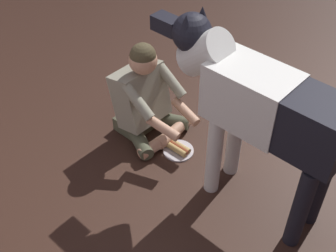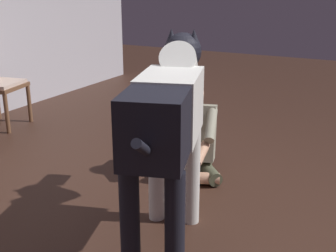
% 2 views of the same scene
% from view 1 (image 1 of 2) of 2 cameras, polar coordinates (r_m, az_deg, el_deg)
% --- Properties ---
extents(ground_plane, '(13.93, 13.93, 0.00)m').
position_cam_1_polar(ground_plane, '(3.34, 7.85, -5.12)').
color(ground_plane, '#382219').
extents(person_sitting_on_floor, '(0.72, 0.59, 0.81)m').
position_cam_1_polar(person_sitting_on_floor, '(3.37, -2.95, 3.51)').
color(person_sitting_on_floor, '#4E513B').
rests_on(person_sitting_on_floor, ground).
extents(large_dog, '(1.52, 0.62, 1.22)m').
position_cam_1_polar(large_dog, '(2.63, 11.64, 2.64)').
color(large_dog, silver).
rests_on(large_dog, ground).
extents(hot_dog_on_plate, '(0.24, 0.24, 0.06)m').
position_cam_1_polar(hot_dog_on_plate, '(3.40, 1.37, -3.00)').
color(hot_dog_on_plate, silver).
rests_on(hot_dog_on_plate, ground).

